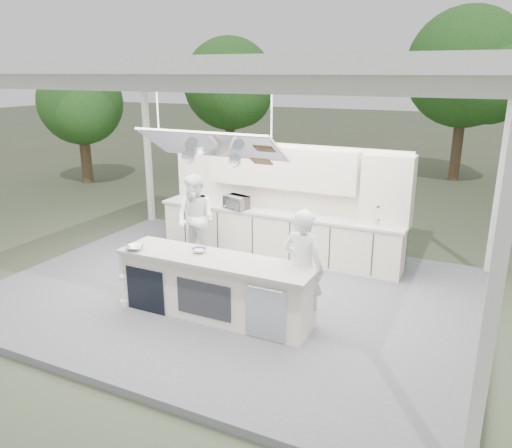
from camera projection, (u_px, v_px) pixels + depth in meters
The scene contains 12 objects.
ground at pixel (233, 297), 8.59m from camera, with size 90.00×90.00×0.00m, color #424A33.
stage_deck at pixel (233, 294), 8.58m from camera, with size 8.00×6.00×0.12m, color slate.
tent at pixel (229, 72), 7.50m from camera, with size 8.20×6.20×3.86m.
demo_island at pixel (214, 287), 7.56m from camera, with size 3.10×0.79×0.95m.
back_counter at pixel (277, 233), 10.05m from camera, with size 5.08×0.72×0.95m.
back_wall_unit at pixel (303, 186), 9.77m from camera, with size 5.05×0.48×2.25m.
tree_cluster at pixel (371, 86), 16.11m from camera, with size 19.55×9.40×5.85m.
head_chef at pixel (303, 269), 7.15m from camera, with size 0.65×0.43×1.78m, color white.
sous_chef at pixel (196, 219), 9.66m from camera, with size 0.84×0.66×1.73m, color white.
toaster_oven at pixel (236, 202), 10.05m from camera, with size 0.48×0.32×0.27m, color silver.
bowl_large at pixel (135, 248), 7.74m from camera, with size 0.27×0.27×0.07m, color silver.
bowl_small at pixel (199, 250), 7.63m from camera, with size 0.21×0.21×0.07m, color silver.
Camera 1 is at (3.77, -6.89, 3.72)m, focal length 35.00 mm.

